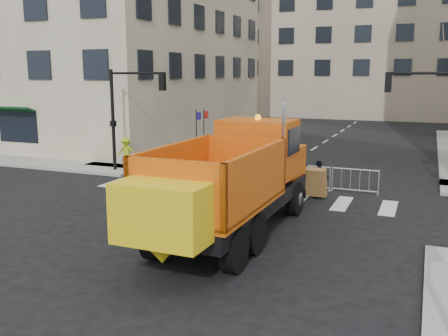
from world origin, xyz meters
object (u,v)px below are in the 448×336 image
at_px(cop_a, 302,176).
at_px(worker, 126,152).
at_px(plow_truck, 232,179).
at_px(cop_b, 282,171).
at_px(cop_c, 319,179).

bearing_deg(cop_a, worker, -14.76).
distance_m(plow_truck, worker, 12.96).
bearing_deg(cop_b, cop_c, 179.67).
relative_size(cop_c, worker, 1.02).
distance_m(plow_truck, cop_c, 6.33).
bearing_deg(cop_c, plow_truck, 29.19).
relative_size(plow_truck, cop_a, 5.96).
distance_m(plow_truck, cop_a, 6.02).
distance_m(cop_c, worker, 11.49).
xyz_separation_m(cop_a, cop_b, (-1.17, 1.09, -0.07)).
height_order(cop_b, worker, worker).
bearing_deg(plow_truck, cop_b, 3.54).
xyz_separation_m(plow_truck, cop_a, (0.84, 5.88, -0.98)).
relative_size(cop_b, cop_c, 1.06).
bearing_deg(plow_truck, worker, 49.18).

